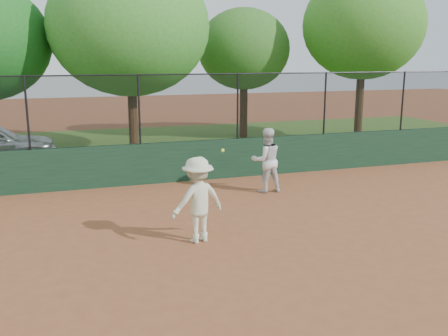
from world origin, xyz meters
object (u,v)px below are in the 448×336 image
object	(u,v)px
tree_2	(129,26)
tree_3	(244,49)
tree_4	(364,25)
player_second	(266,160)
player_main	(198,200)

from	to	relation	value
tree_2	tree_3	size ratio (longest dim) A/B	1.27
tree_3	tree_4	size ratio (longest dim) A/B	0.79
player_second	tree_4	xyz separation A→B (m)	(7.42, 6.88, 4.10)
player_main	tree_4	bearing A→B (deg)	44.31
player_main	tree_2	world-z (taller)	tree_2
tree_3	tree_4	xyz separation A→B (m)	(4.66, -2.27, 1.00)
tree_3	player_main	bearing A→B (deg)	-114.45
player_main	tree_3	xyz separation A→B (m)	(5.57, 12.26, 3.12)
tree_3	tree_4	bearing A→B (deg)	-25.96
tree_4	player_second	bearing A→B (deg)	-137.16
tree_4	player_main	bearing A→B (deg)	-135.69
player_second	tree_2	world-z (taller)	tree_2
player_main	tree_3	bearing A→B (deg)	65.55
tree_2	tree_3	world-z (taller)	tree_2
player_second	tree_4	world-z (taller)	tree_4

